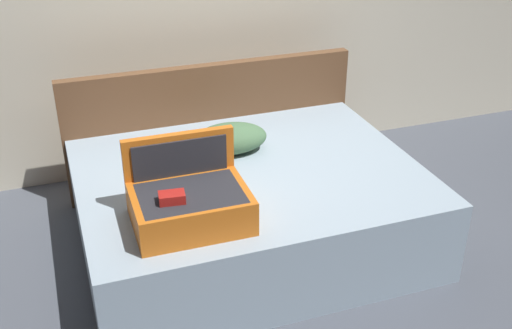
# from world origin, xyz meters

# --- Properties ---
(ground_plane) EXTENTS (12.00, 12.00, 0.00)m
(ground_plane) POSITION_xyz_m (0.00, 0.00, 0.00)
(ground_plane) COLOR #4C515B
(bed) EXTENTS (2.02, 1.57, 0.51)m
(bed) POSITION_xyz_m (0.00, 0.40, 0.26)
(bed) COLOR #99ADBC
(bed) RESTS_ON ground
(headboard) EXTENTS (2.06, 0.08, 0.91)m
(headboard) POSITION_xyz_m (0.00, 1.23, 0.45)
(headboard) COLOR brown
(headboard) RESTS_ON ground
(hard_case_large) EXTENTS (0.59, 0.46, 0.42)m
(hard_case_large) POSITION_xyz_m (-0.47, -0.02, 0.63)
(hard_case_large) COLOR #D16619
(hard_case_large) RESTS_ON bed
(pillow_near_headboard) EXTENTS (0.48, 0.32, 0.19)m
(pillow_near_headboard) POSITION_xyz_m (-0.03, 0.68, 0.61)
(pillow_near_headboard) COLOR #4C724C
(pillow_near_headboard) RESTS_ON bed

